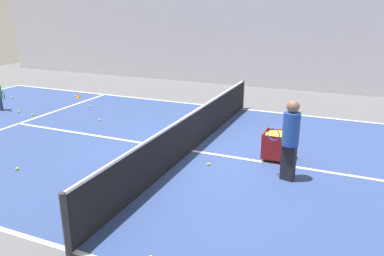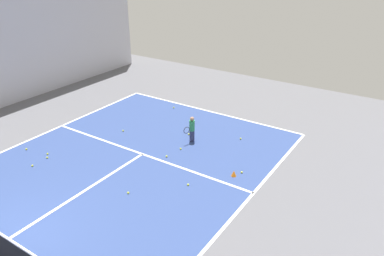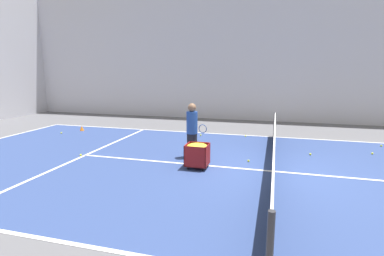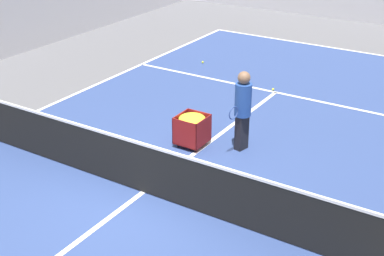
# 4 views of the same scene
# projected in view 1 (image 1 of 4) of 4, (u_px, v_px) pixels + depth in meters

# --- Properties ---
(ground_plane) EXTENTS (34.22, 34.22, 0.00)m
(ground_plane) POSITION_uv_depth(u_px,v_px,m) (192.00, 151.00, 9.69)
(ground_plane) COLOR #5B5B60
(court_playing_area) EXTENTS (9.14, 21.95, 0.00)m
(court_playing_area) POSITION_uv_depth(u_px,v_px,m) (192.00, 151.00, 9.69)
(court_playing_area) COLOR navy
(court_playing_area) RESTS_ON ground
(line_sideline_left) EXTENTS (0.10, 21.95, 0.00)m
(line_sideline_left) POSITION_uv_depth(u_px,v_px,m) (241.00, 109.00, 13.68)
(line_sideline_left) COLOR white
(line_sideline_left) RESTS_ON ground
(line_sideline_right) EXTENTS (0.10, 21.95, 0.00)m
(line_sideline_right) POSITION_uv_depth(u_px,v_px,m) (74.00, 251.00, 5.69)
(line_sideline_right) COLOR white
(line_sideline_right) RESTS_ON ground
(line_service_near) EXTENTS (9.14, 0.10, 0.00)m
(line_service_near) POSITION_uv_depth(u_px,v_px,m) (19.00, 124.00, 11.96)
(line_service_near) COLOR white
(line_service_near) RESTS_ON ground
(line_centre_service) EXTENTS (0.10, 12.07, 0.00)m
(line_centre_service) POSITION_uv_depth(u_px,v_px,m) (192.00, 151.00, 9.69)
(line_centre_service) COLOR white
(line_centre_service) RESTS_ON ground
(hall_enclosure_left) EXTENTS (0.15, 30.52, 7.35)m
(hall_enclosure_left) POSITION_uv_depth(u_px,v_px,m) (272.00, 4.00, 16.24)
(hall_enclosure_left) COLOR silver
(hall_enclosure_left) RESTS_ON ground
(tennis_net) EXTENTS (9.44, 0.10, 1.04)m
(tennis_net) POSITION_uv_depth(u_px,v_px,m) (192.00, 131.00, 9.52)
(tennis_net) COLOR #2D2D33
(tennis_net) RESTS_ON ground
(coach_at_net) EXTENTS (0.42, 0.71, 1.76)m
(coach_at_net) POSITION_uv_depth(u_px,v_px,m) (290.00, 135.00, 7.78)
(coach_at_net) COLOR black
(coach_at_net) RESTS_ON ground
(ball_cart) EXTENTS (0.62, 0.64, 0.72)m
(ball_cart) POSITION_uv_depth(u_px,v_px,m) (277.00, 140.00, 8.96)
(ball_cart) COLOR maroon
(ball_cart) RESTS_ON ground
(training_cone_0) EXTENTS (0.18, 0.18, 0.21)m
(training_cone_0) POSITION_uv_depth(u_px,v_px,m) (79.00, 96.00, 15.26)
(training_cone_0) COLOR orange
(training_cone_0) RESTS_ON ground
(tennis_ball_1) EXTENTS (0.07, 0.07, 0.07)m
(tennis_ball_1) POSITION_uv_depth(u_px,v_px,m) (100.00, 120.00, 12.24)
(tennis_ball_1) COLOR yellow
(tennis_ball_1) RESTS_ON ground
(tennis_ball_5) EXTENTS (0.07, 0.07, 0.07)m
(tennis_ball_5) POSITION_uv_depth(u_px,v_px,m) (19.00, 111.00, 13.23)
(tennis_ball_5) COLOR yellow
(tennis_ball_5) RESTS_ON ground
(tennis_ball_10) EXTENTS (0.07, 0.07, 0.07)m
(tennis_ball_10) POSITION_uv_depth(u_px,v_px,m) (209.00, 164.00, 8.78)
(tennis_ball_10) COLOR yellow
(tennis_ball_10) RESTS_ON ground
(tennis_ball_12) EXTENTS (0.07, 0.07, 0.07)m
(tennis_ball_12) POSITION_uv_depth(u_px,v_px,m) (33.00, 114.00, 12.85)
(tennis_ball_12) COLOR yellow
(tennis_ball_12) RESTS_ON ground
(tennis_ball_13) EXTENTS (0.07, 0.07, 0.07)m
(tennis_ball_13) POSITION_uv_depth(u_px,v_px,m) (75.00, 96.00, 15.53)
(tennis_ball_13) COLOR yellow
(tennis_ball_13) RESTS_ON ground
(tennis_ball_14) EXTENTS (0.07, 0.07, 0.07)m
(tennis_ball_14) POSITION_uv_depth(u_px,v_px,m) (90.00, 106.00, 13.93)
(tennis_ball_14) COLOR yellow
(tennis_ball_14) RESTS_ON ground
(tennis_ball_15) EXTENTS (0.07, 0.07, 0.07)m
(tennis_ball_15) POSITION_uv_depth(u_px,v_px,m) (12.00, 97.00, 15.35)
(tennis_ball_15) COLOR yellow
(tennis_ball_15) RESTS_ON ground
(tennis_ball_16) EXTENTS (0.07, 0.07, 0.07)m
(tennis_ball_16) POSITION_uv_depth(u_px,v_px,m) (17.00, 169.00, 8.54)
(tennis_ball_16) COLOR yellow
(tennis_ball_16) RESTS_ON ground
(tennis_ball_17) EXTENTS (0.07, 0.07, 0.07)m
(tennis_ball_17) POSITION_uv_depth(u_px,v_px,m) (108.00, 172.00, 8.36)
(tennis_ball_17) COLOR yellow
(tennis_ball_17) RESTS_ON ground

